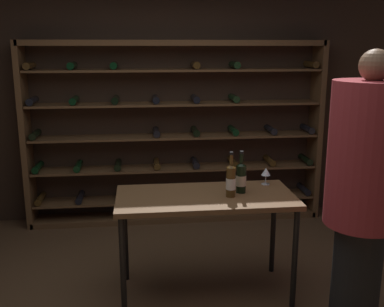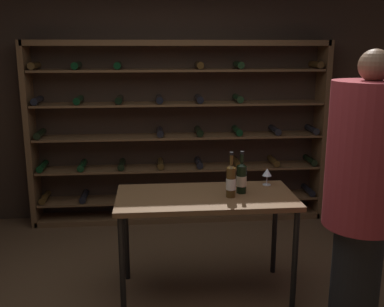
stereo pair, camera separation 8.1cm
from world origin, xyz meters
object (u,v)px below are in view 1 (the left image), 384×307
at_px(wine_bottle_black_capsule, 231,180).
at_px(wine_glass_stemmed_right, 266,172).
at_px(wine_rack, 175,135).
at_px(person_guest_blue_shirt, 364,189).
at_px(wine_bottle_gold_foil, 241,177).
at_px(tasting_table, 205,205).

height_order(wine_bottle_black_capsule, wine_glass_stemmed_right, wine_bottle_black_capsule).
distance_m(wine_rack, wine_glass_stemmed_right, 1.57).
bearing_deg(wine_bottle_black_capsule, wine_rack, 99.80).
bearing_deg(wine_glass_stemmed_right, wine_bottle_black_capsule, -141.86).
relative_size(wine_rack, wine_glass_stemmed_right, 23.12).
height_order(person_guest_blue_shirt, wine_glass_stemmed_right, person_guest_blue_shirt).
xyz_separation_m(wine_bottle_black_capsule, wine_glass_stemmed_right, (0.35, 0.28, -0.03)).
bearing_deg(wine_bottle_gold_foil, wine_glass_stemmed_right, 36.22).
relative_size(person_guest_blue_shirt, wine_glass_stemmed_right, 13.64).
xyz_separation_m(wine_bottle_gold_foil, wine_glass_stemmed_right, (0.25, 0.19, -0.02)).
height_order(tasting_table, wine_bottle_black_capsule, wine_bottle_black_capsule).
bearing_deg(person_guest_blue_shirt, wine_glass_stemmed_right, 18.25).
xyz_separation_m(wine_rack, wine_glass_stemmed_right, (0.65, -1.43, -0.06)).
bearing_deg(tasting_table, wine_rack, 93.76).
bearing_deg(wine_bottle_black_capsule, tasting_table, 162.43).
relative_size(tasting_table, wine_bottle_black_capsule, 3.91).
height_order(wine_rack, wine_glass_stemmed_right, wine_rack).
bearing_deg(wine_bottle_black_capsule, wine_bottle_gold_foil, 42.55).
height_order(tasting_table, person_guest_blue_shirt, person_guest_blue_shirt).
height_order(wine_rack, wine_bottle_gold_foil, wine_rack).
height_order(person_guest_blue_shirt, wine_bottle_gold_foil, person_guest_blue_shirt).
bearing_deg(wine_bottle_gold_foil, wine_rack, 103.76).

